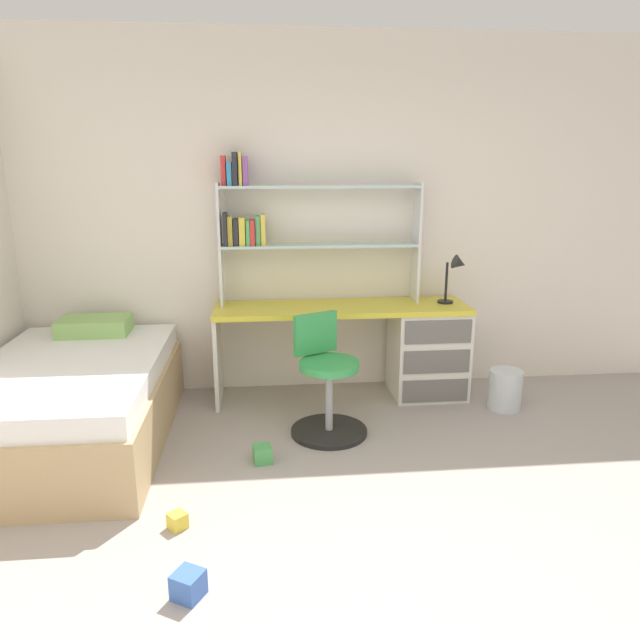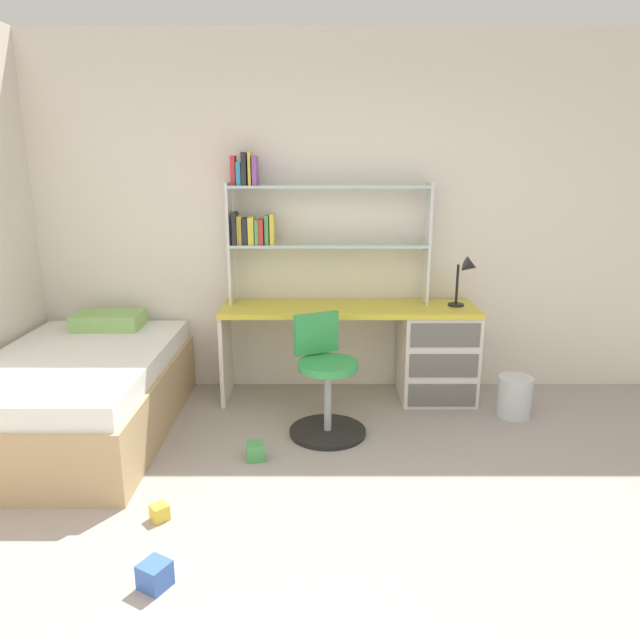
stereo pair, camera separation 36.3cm
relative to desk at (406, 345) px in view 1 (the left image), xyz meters
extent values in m
cube|color=silver|center=(-0.48, 0.31, 0.96)|extent=(5.93, 0.06, 2.74)
cube|color=gold|center=(-0.51, 0.00, 0.31)|extent=(1.93, 0.52, 0.04)
cube|color=silver|center=(0.18, 0.00, -0.06)|extent=(0.56, 0.49, 0.70)
cube|color=silver|center=(-1.46, 0.00, -0.06)|extent=(0.03, 0.47, 0.70)
cube|color=#64625E|center=(0.18, -0.25, -0.29)|extent=(0.50, 0.01, 0.18)
cube|color=#64625E|center=(0.18, -0.25, -0.06)|extent=(0.50, 0.01, 0.18)
cube|color=#64625E|center=(0.18, -0.25, 0.17)|extent=(0.50, 0.01, 0.18)
cube|color=silver|center=(-1.41, 0.14, 0.78)|extent=(0.02, 0.22, 0.91)
cube|color=silver|center=(0.09, 0.14, 0.78)|extent=(0.02, 0.22, 0.91)
cube|color=silver|center=(-0.66, 0.14, 0.77)|extent=(1.48, 0.22, 0.02)
cube|color=silver|center=(-0.66, 0.14, 1.21)|extent=(1.48, 0.22, 0.02)
cube|color=#26262D|center=(-1.37, 0.14, 0.90)|extent=(0.03, 0.19, 0.24)
cube|color=yellow|center=(-1.34, 0.14, 0.89)|extent=(0.04, 0.13, 0.21)
cube|color=#26262D|center=(-1.29, 0.14, 0.88)|extent=(0.04, 0.16, 0.19)
cube|color=yellow|center=(-1.25, 0.14, 0.88)|extent=(0.04, 0.16, 0.20)
cube|color=#4CA559|center=(-1.20, 0.14, 0.88)|extent=(0.03, 0.18, 0.18)
cube|color=red|center=(-1.17, 0.14, 0.88)|extent=(0.03, 0.18, 0.19)
cube|color=#4CA559|center=(-1.13, 0.14, 0.89)|extent=(0.03, 0.15, 0.21)
cube|color=yellow|center=(-1.09, 0.14, 0.90)|extent=(0.03, 0.14, 0.23)
cube|color=red|center=(-1.37, 0.14, 1.32)|extent=(0.03, 0.12, 0.21)
cube|color=#338CBF|center=(-1.32, 0.14, 1.30)|extent=(0.03, 0.17, 0.16)
cube|color=#26262D|center=(-1.28, 0.14, 1.34)|extent=(0.04, 0.19, 0.24)
cube|color=yellow|center=(-1.24, 0.14, 1.34)|extent=(0.02, 0.17, 0.24)
cube|color=purple|center=(-1.21, 0.14, 1.32)|extent=(0.03, 0.16, 0.21)
cylinder|color=black|center=(0.30, 0.02, 0.34)|extent=(0.12, 0.12, 0.02)
cylinder|color=black|center=(0.30, 0.02, 0.49)|extent=(0.02, 0.02, 0.30)
cone|color=black|center=(0.38, -0.03, 0.64)|extent=(0.12, 0.11, 0.13)
cylinder|color=black|center=(-0.68, -0.65, -0.39)|extent=(0.52, 0.52, 0.03)
cylinder|color=#A5A8AD|center=(-0.68, -0.65, -0.18)|extent=(0.05, 0.05, 0.47)
cylinder|color=green|center=(-0.68, -0.65, 0.08)|extent=(0.40, 0.40, 0.05)
cube|color=green|center=(-0.76, -0.49, 0.26)|extent=(0.31, 0.17, 0.28)
cube|color=tan|center=(-2.35, -0.64, -0.20)|extent=(1.16, 1.81, 0.42)
cube|color=white|center=(-2.35, -0.64, 0.09)|extent=(1.10, 1.75, 0.14)
cube|color=#8CBF66|center=(-2.35, 0.01, 0.22)|extent=(0.50, 0.32, 0.12)
cylinder|color=silver|center=(0.68, -0.36, -0.26)|extent=(0.24, 0.24, 0.30)
cube|color=#479E51|center=(-1.13, -1.01, -0.35)|extent=(0.13, 0.13, 0.11)
cube|color=gold|center=(-1.56, -1.64, -0.37)|extent=(0.11, 0.11, 0.08)
cube|color=#3860B7|center=(-1.44, -2.14, -0.35)|extent=(0.16, 0.16, 0.12)
camera|label=1|loc=(-1.09, -4.27, 1.36)|focal=32.67mm
camera|label=2|loc=(-0.73, -4.28, 1.36)|focal=32.67mm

